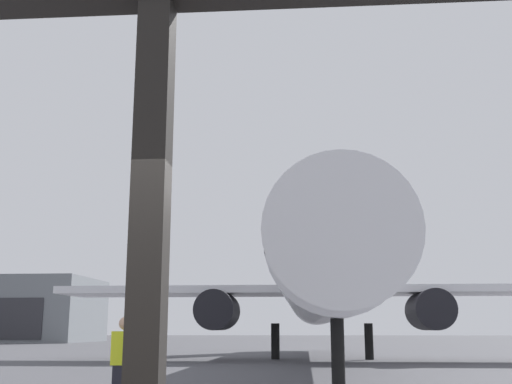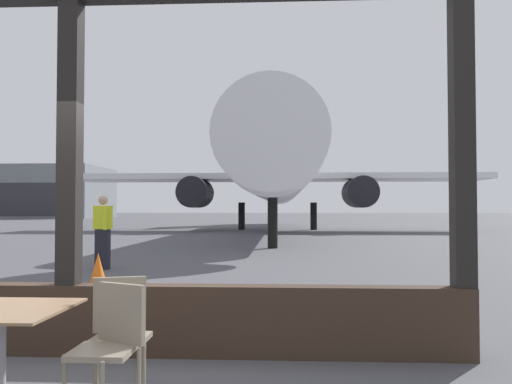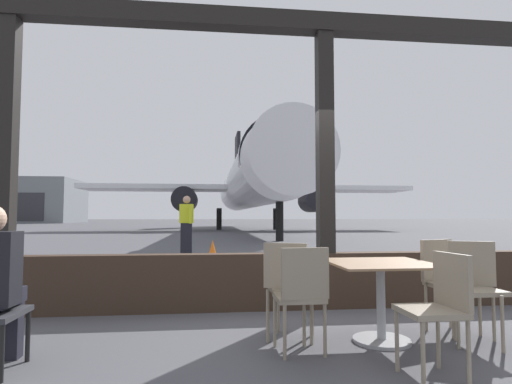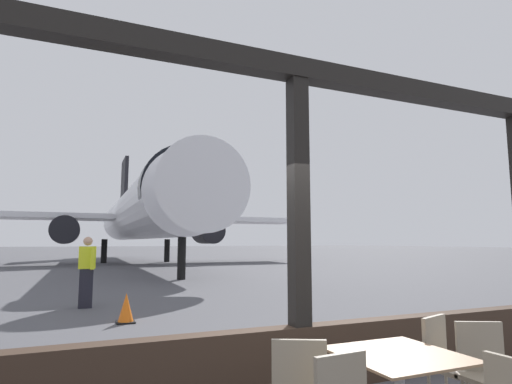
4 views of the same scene
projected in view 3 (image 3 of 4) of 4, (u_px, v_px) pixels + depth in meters
ground_plane at (223, 227)px, 44.87m from camera, size 220.00×220.00×0.00m
window_frame at (325, 204)px, 5.27m from camera, size 7.92×0.24×3.78m
dining_table at (381, 290)px, 3.81m from camera, size 0.92×0.92×0.72m
cafe_chair_window_left at (440, 302)px, 2.97m from camera, size 0.41×0.41×0.88m
cafe_chair_window_right at (445, 276)px, 4.16m from camera, size 0.48×0.48×0.91m
cafe_chair_aisle_left at (474, 281)px, 3.80m from camera, size 0.51×0.51×0.91m
cafe_chair_aisle_right at (288, 281)px, 3.83m from camera, size 0.51×0.51×0.91m
cafe_chair_side_extra at (302, 290)px, 3.46m from camera, size 0.42×0.42×0.89m
airplane at (251, 184)px, 32.60m from camera, size 26.32×34.49×10.62m
ground_crew_worker at (186, 225)px, 11.99m from camera, size 0.40×0.51×1.74m
traffic_cone at (213, 253)px, 9.71m from camera, size 0.36×0.36×0.59m
distant_hangar at (18, 201)px, 71.26m from camera, size 19.57×13.62×7.47m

